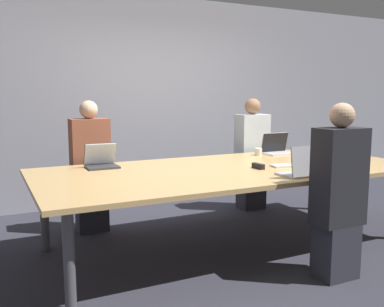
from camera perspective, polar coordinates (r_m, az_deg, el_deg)
ground_plane at (r=4.36m, az=5.01°, el=-11.96°), size 24.00×24.00×0.00m
curtain_wall at (r=6.01m, az=-5.37°, el=7.15°), size 12.00×0.06×2.80m
conference_table at (r=4.17m, az=5.14°, el=-2.55°), size 3.68×1.64×0.77m
laptop_far_right at (r=5.19m, az=11.24°, el=0.75°), size 0.36×0.25×0.25m
person_far_right at (r=5.56m, az=7.97°, el=-0.31°), size 0.40×0.24×1.43m
cup_far_right at (r=5.01m, az=8.84°, el=0.22°), size 0.08×0.08×0.09m
laptop_far_left at (r=4.25m, az=-12.02°, el=-0.90°), size 0.31×0.25×0.24m
person_far_left at (r=4.72m, az=-13.37°, el=-2.02°), size 0.40×0.24×1.41m
laptop_near_midright at (r=3.83m, az=14.69°, el=-1.82°), size 0.36×0.27×0.27m
person_near_midright at (r=3.61m, az=18.92°, el=-5.27°), size 0.40×0.24×1.42m
stapler at (r=4.14m, az=8.82°, el=-1.67°), size 0.05×0.15×0.05m
notebook at (r=4.29m, az=11.88°, el=-1.62°), size 0.21×0.17×0.02m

